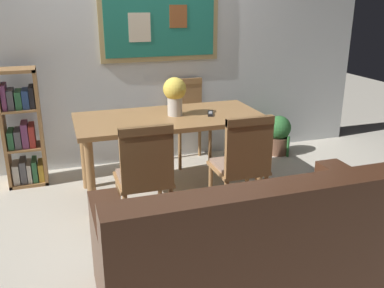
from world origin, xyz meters
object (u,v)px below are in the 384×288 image
(leather_couch, at_px, (251,250))
(tv_remote, at_px, (210,113))
(dining_chair_near_left, at_px, (145,171))
(dining_table, at_px, (170,126))
(bookshelf, at_px, (23,132))
(potted_ivy, at_px, (278,135))
(dining_chair_far_right, at_px, (188,114))
(flower_vase, at_px, (175,93))
(dining_chair_near_right, at_px, (243,160))

(leather_couch, distance_m, tv_remote, 1.61)
(dining_chair_near_left, bearing_deg, dining_table, 61.45)
(bookshelf, bearing_deg, leather_couch, -58.49)
(potted_ivy, relative_size, tv_remote, 3.06)
(dining_chair_far_right, bearing_deg, bookshelf, -176.24)
(potted_ivy, xyz_separation_m, flower_vase, (-1.42, -0.59, 0.71))
(leather_couch, distance_m, flower_vase, 1.72)
(dining_chair_near_left, relative_size, bookshelf, 0.80)
(dining_table, xyz_separation_m, dining_chair_far_right, (0.40, 0.73, -0.11))
(flower_vase, bearing_deg, potted_ivy, 22.50)
(dining_chair_far_right, xyz_separation_m, flower_vase, (-0.35, -0.72, 0.40))
(dining_chair_far_right, bearing_deg, dining_table, -118.85)
(dining_chair_near_left, xyz_separation_m, bookshelf, (-0.90, 1.34, -0.01))
(leather_couch, relative_size, flower_vase, 5.22)
(flower_vase, xyz_separation_m, tv_remote, (0.31, -0.08, -0.19))
(potted_ivy, bearing_deg, tv_remote, -148.96)
(leather_couch, bearing_deg, dining_table, 92.11)
(dining_chair_near_right, bearing_deg, dining_chair_near_left, 179.10)
(dining_chair_far_right, bearing_deg, leather_couch, -98.49)
(dining_chair_near_right, height_order, dining_chair_far_right, same)
(dining_chair_near_left, relative_size, leather_couch, 0.51)
(potted_ivy, bearing_deg, dining_chair_near_left, -144.59)
(dining_chair_far_right, bearing_deg, flower_vase, -116.07)
(dining_chair_near_left, xyz_separation_m, dining_chair_far_right, (0.80, 1.46, 0.00))
(dining_table, bearing_deg, tv_remote, -9.98)
(dining_chair_near_right, bearing_deg, potted_ivy, 50.91)
(dining_table, bearing_deg, flower_vase, 16.41)
(dining_chair_near_right, relative_size, potted_ivy, 1.84)
(tv_remote, bearing_deg, bookshelf, 157.53)
(dining_table, xyz_separation_m, bookshelf, (-1.29, 0.62, -0.12))
(dining_chair_near_right, distance_m, tv_remote, 0.70)
(tv_remote, bearing_deg, dining_chair_near_right, -88.14)
(leather_couch, bearing_deg, dining_chair_near_left, 117.82)
(bookshelf, bearing_deg, potted_ivy, -0.32)
(potted_ivy, bearing_deg, dining_table, -157.71)
(dining_chair_near_left, height_order, dining_chair_far_right, same)
(dining_chair_near_right, relative_size, dining_chair_far_right, 1.00)
(dining_table, relative_size, leather_couch, 0.93)
(dining_chair_near_right, distance_m, dining_chair_far_right, 1.47)
(dining_table, bearing_deg, dining_chair_near_right, -62.34)
(dining_chair_near_left, bearing_deg, potted_ivy, 35.41)
(dining_chair_near_right, height_order, flower_vase, flower_vase)
(dining_table, height_order, dining_chair_far_right, dining_chair_far_right)
(bookshelf, distance_m, tv_remote, 1.80)
(dining_table, relative_size, bookshelf, 1.48)
(flower_vase, bearing_deg, dining_chair_near_right, -66.11)
(dining_chair_near_left, distance_m, leather_couch, 0.99)
(dining_chair_near_left, distance_m, tv_remote, 1.03)
(dining_table, xyz_separation_m, tv_remote, (0.36, -0.06, 0.10))
(dining_chair_near_right, height_order, tv_remote, dining_chair_near_right)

